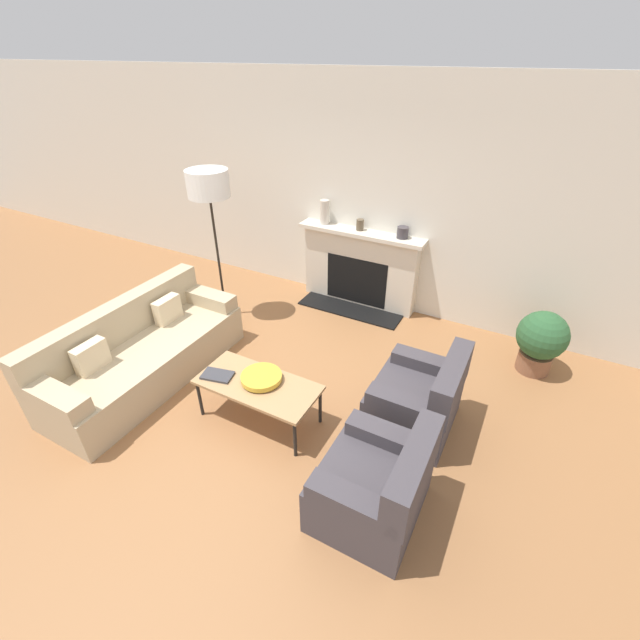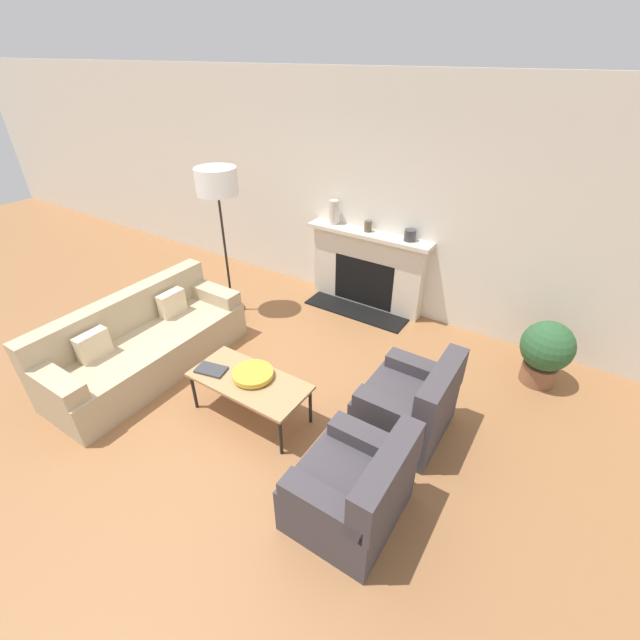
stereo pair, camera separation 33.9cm
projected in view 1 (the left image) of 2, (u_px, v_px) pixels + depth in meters
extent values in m
plane|color=#99663D|center=(235.00, 413.00, 4.24)|extent=(18.00, 18.00, 0.00)
cube|color=silver|center=(356.00, 196.00, 5.50)|extent=(18.00, 0.06, 2.90)
cube|color=beige|center=(360.00, 269.00, 5.85)|extent=(1.59, 0.20, 1.01)
cube|color=black|center=(357.00, 281.00, 5.86)|extent=(0.88, 0.04, 0.66)
cube|color=black|center=(350.00, 309.00, 5.90)|extent=(1.43, 0.40, 0.02)
cube|color=beige|center=(361.00, 233.00, 5.54)|extent=(1.71, 0.28, 0.05)
cube|color=tan|center=(148.00, 362.00, 4.59)|extent=(0.84, 2.20, 0.43)
cube|color=tan|center=(118.00, 321.00, 4.50)|extent=(0.20, 2.20, 0.40)
cube|color=tan|center=(53.00, 397.00, 3.70)|extent=(0.77, 0.22, 0.16)
cube|color=tan|center=(206.00, 298.00, 5.17)|extent=(0.77, 0.22, 0.16)
cube|color=beige|center=(91.00, 357.00, 4.08)|extent=(0.12, 0.32, 0.28)
cube|color=beige|center=(168.00, 310.00, 4.82)|extent=(0.12, 0.32, 0.28)
cube|color=#423D42|center=(370.00, 491.00, 3.25)|extent=(0.74, 0.83, 0.44)
cube|color=#423D42|center=(413.00, 471.00, 2.91)|extent=(0.18, 0.83, 0.38)
cube|color=#423D42|center=(388.00, 436.00, 3.34)|extent=(0.67, 0.18, 0.13)
cube|color=#423D42|center=(353.00, 502.00, 2.85)|extent=(0.67, 0.18, 0.13)
cube|color=#423D42|center=(413.00, 405.00, 4.03)|extent=(0.74, 0.83, 0.44)
cube|color=#423D42|center=(451.00, 381.00, 3.69)|extent=(0.18, 0.83, 0.38)
cube|color=#423D42|center=(427.00, 363.00, 4.12)|extent=(0.67, 0.18, 0.13)
cube|color=#423D42|center=(405.00, 404.00, 3.63)|extent=(0.67, 0.18, 0.13)
cube|color=tan|center=(258.00, 385.00, 3.96)|extent=(1.15, 0.54, 0.03)
cylinder|color=black|center=(200.00, 399.00, 4.12)|extent=(0.03, 0.03, 0.41)
cylinder|color=black|center=(295.00, 439.00, 3.69)|extent=(0.03, 0.03, 0.41)
cylinder|color=black|center=(230.00, 372.00, 4.46)|extent=(0.03, 0.03, 0.41)
cylinder|color=black|center=(320.00, 406.00, 4.03)|extent=(0.03, 0.03, 0.41)
cylinder|color=gold|center=(262.00, 380.00, 3.98)|extent=(0.13, 0.13, 0.02)
cylinder|color=gold|center=(261.00, 377.00, 3.96)|extent=(0.38, 0.38, 0.05)
cube|color=#38383D|center=(217.00, 375.00, 4.03)|extent=(0.32, 0.23, 0.02)
cylinder|color=black|center=(226.00, 313.00, 5.82)|extent=(0.33, 0.33, 0.03)
cylinder|color=black|center=(218.00, 257.00, 5.38)|extent=(0.03, 0.03, 1.61)
cylinder|color=white|center=(208.00, 183.00, 4.89)|extent=(0.49, 0.49, 0.31)
cylinder|color=beige|center=(325.00, 212.00, 5.68)|extent=(0.12, 0.12, 0.32)
cylinder|color=brown|center=(360.00, 225.00, 5.52)|extent=(0.10, 0.10, 0.14)
cylinder|color=#3D383D|center=(403.00, 233.00, 5.29)|extent=(0.14, 0.14, 0.14)
cylinder|color=brown|center=(534.00, 361.00, 4.76)|extent=(0.35, 0.35, 0.23)
sphere|color=#2D5B33|center=(543.00, 335.00, 4.57)|extent=(0.53, 0.53, 0.53)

